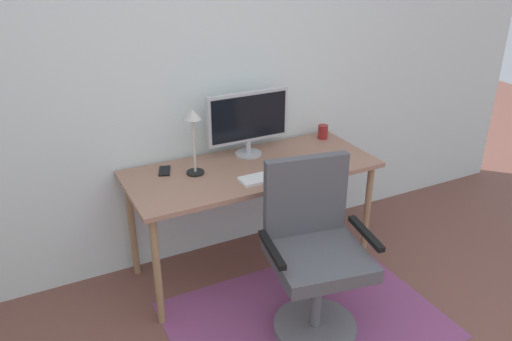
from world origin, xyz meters
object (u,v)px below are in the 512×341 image
object	(u,v)px
keyboard	(273,176)
cell_phone	(165,171)
desk	(252,177)
coffee_cup	(323,132)
desk_lamp	(193,128)
office_chair	(314,259)
computer_mouse	(315,164)
monitor	(248,119)

from	to	relation	value
keyboard	cell_phone	distance (m)	0.68
desk	cell_phone	xyz separation A→B (m)	(-0.52, 0.19, 0.08)
keyboard	coffee_cup	bearing A→B (deg)	32.72
cell_phone	desk_lamp	bearing A→B (deg)	-14.59
office_chair	computer_mouse	bearing A→B (deg)	68.21
monitor	cell_phone	xyz separation A→B (m)	(-0.59, -0.01, -0.25)
monitor	cell_phone	size ratio (longest dim) A/B	4.08
desk	coffee_cup	distance (m)	0.73
cell_phone	desk	bearing A→B (deg)	0.60
desk	monitor	xyz separation A→B (m)	(0.07, 0.19, 0.32)
computer_mouse	coffee_cup	xyz separation A→B (m)	(0.32, 0.39, 0.03)
desk	cell_phone	world-z (taller)	cell_phone
desk	office_chair	size ratio (longest dim) A/B	1.59
desk	computer_mouse	size ratio (longest dim) A/B	15.42
cell_phone	desk_lamp	world-z (taller)	desk_lamp
desk	monitor	bearing A→B (deg)	70.39
computer_mouse	office_chair	xyz separation A→B (m)	(-0.32, -0.52, -0.31)
computer_mouse	desk_lamp	distance (m)	0.81
computer_mouse	desk	bearing A→B (deg)	154.58
monitor	office_chair	world-z (taller)	monitor
computer_mouse	desk_lamp	xyz separation A→B (m)	(-0.72, 0.24, 0.28)
office_chair	desk	bearing A→B (deg)	103.39
coffee_cup	cell_phone	distance (m)	1.20
coffee_cup	desk_lamp	distance (m)	1.08
desk	desk_lamp	xyz separation A→B (m)	(-0.36, 0.07, 0.37)
cell_phone	desk_lamp	distance (m)	0.36
keyboard	cell_phone	world-z (taller)	keyboard
desk	coffee_cup	world-z (taller)	coffee_cup
desk	office_chair	world-z (taller)	office_chair
desk_lamp	office_chair	size ratio (longest dim) A/B	0.41
coffee_cup	computer_mouse	bearing A→B (deg)	-129.34
keyboard	cell_phone	xyz separation A→B (m)	(-0.57, 0.37, -0.00)
monitor	computer_mouse	xyz separation A→B (m)	(0.29, -0.37, -0.24)
computer_mouse	cell_phone	xyz separation A→B (m)	(-0.88, 0.36, -0.01)
coffee_cup	desk_lamp	world-z (taller)	desk_lamp
coffee_cup	cell_phone	size ratio (longest dim) A/B	0.71
keyboard	desk_lamp	world-z (taller)	desk_lamp
cell_phone	office_chair	world-z (taller)	office_chair
monitor	keyboard	world-z (taller)	monitor
keyboard	office_chair	xyz separation A→B (m)	(-0.01, -0.50, -0.30)
desk_lamp	cell_phone	bearing A→B (deg)	145.01
computer_mouse	office_chair	bearing A→B (deg)	-121.92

